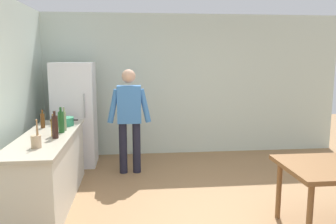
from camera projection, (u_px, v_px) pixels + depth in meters
The scene contains 12 objects.
ground_plane at pixel (213, 223), 3.92m from camera, with size 14.00×14.00×0.00m, color #936D47.
wall_back at pixel (178, 85), 6.65m from camera, with size 6.40×0.12×2.70m, color silver.
kitchen_counter at pixel (48, 169), 4.42m from camera, with size 0.64×2.20×0.90m.
refrigerator at pixel (75, 114), 5.93m from camera, with size 0.70×0.67×1.80m.
person at pixel (129, 114), 5.47m from camera, with size 0.70×0.22×1.70m.
cooking_pot at pixel (64, 121), 4.96m from camera, with size 0.40×0.28×0.12m.
utensil_jar at pixel (36, 141), 3.74m from camera, with size 0.11×0.11×0.32m.
bottle_wine_green at pixel (61, 122), 4.49m from camera, with size 0.08×0.08×0.34m.
bottle_wine_dark at pixel (55, 127), 4.17m from camera, with size 0.08×0.08×0.34m.
bottle_oil_amber at pixel (54, 127), 4.29m from camera, with size 0.06×0.06×0.28m.
bottle_beer_brown at pixel (43, 120), 4.80m from camera, with size 0.06×0.06×0.26m.
bottle_vinegar_tall at pixel (64, 121), 4.61m from camera, with size 0.06×0.06×0.32m.
Camera 1 is at (-0.90, -3.59, 1.89)m, focal length 36.35 mm.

